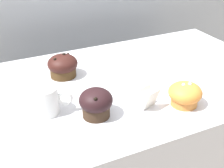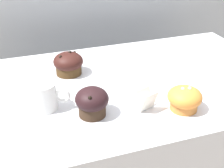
% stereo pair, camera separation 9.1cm
% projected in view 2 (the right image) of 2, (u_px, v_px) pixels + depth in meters
% --- Properties ---
extents(wall_back, '(3.20, 0.10, 1.80)m').
position_uv_depth(wall_back, '(92.00, 35.00, 1.55)').
color(wall_back, '#B2B7BC').
rests_on(wall_back, ground).
extents(muffin_front_center, '(0.10, 0.10, 0.07)m').
position_uv_depth(muffin_front_center, '(185.00, 99.00, 0.86)').
color(muffin_front_center, '#CD7D39').
rests_on(muffin_front_center, display_counter).
extents(muffin_back_left, '(0.09, 0.09, 0.08)m').
position_uv_depth(muffin_back_left, '(92.00, 102.00, 0.83)').
color(muffin_back_left, '#372519').
rests_on(muffin_back_left, display_counter).
extents(muffin_back_right, '(0.10, 0.10, 0.08)m').
position_uv_depth(muffin_back_right, '(68.00, 64.00, 1.05)').
color(muffin_back_right, '#432D16').
rests_on(muffin_back_right, display_counter).
extents(coffee_cup, '(0.11, 0.08, 0.08)m').
position_uv_depth(coffee_cup, '(44.00, 96.00, 0.86)').
color(coffee_cup, white).
rests_on(coffee_cup, display_counter).
extents(price_card, '(0.06, 0.06, 0.06)m').
position_uv_depth(price_card, '(147.00, 100.00, 0.86)').
color(price_card, white).
rests_on(price_card, display_counter).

